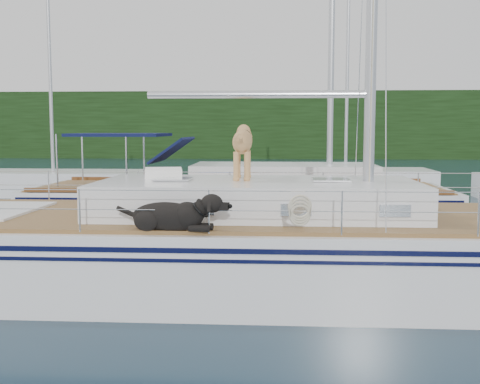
{
  "coord_description": "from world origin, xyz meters",
  "views": [
    {
      "loc": [
        1.14,
        -9.83,
        2.66
      ],
      "look_at": [
        0.5,
        0.2,
        1.6
      ],
      "focal_mm": 45.0,
      "sensor_mm": 36.0,
      "label": 1
    }
  ],
  "objects": [
    {
      "name": "main_sailboat",
      "position": [
        0.09,
        -0.0,
        0.68
      ],
      "size": [
        12.0,
        3.86,
        14.01
      ],
      "color": "white",
      "rests_on": "ground"
    },
    {
      "name": "shore_bank",
      "position": [
        0.0,
        46.2,
        0.6
      ],
      "size": [
        92.0,
        1.0,
        1.2
      ],
      "primitive_type": "cube",
      "color": "#595147",
      "rests_on": "ground"
    },
    {
      "name": "neighbor_sailboat",
      "position": [
        0.2,
        6.17,
        0.63
      ],
      "size": [
        11.0,
        3.5,
        13.3
      ],
      "color": "white",
      "rests_on": "ground"
    },
    {
      "name": "bg_boat_center",
      "position": [
        4.0,
        16.0,
        0.45
      ],
      "size": [
        7.2,
        3.0,
        11.65
      ],
      "color": "white",
      "rests_on": "ground"
    },
    {
      "name": "tree_line",
      "position": [
        0.0,
        45.0,
        3.0
      ],
      "size": [
        90.0,
        3.0,
        6.0
      ],
      "primitive_type": "cube",
      "color": "black",
      "rests_on": "ground"
    },
    {
      "name": "ground",
      "position": [
        0.0,
        0.0,
        0.0
      ],
      "size": [
        120.0,
        120.0,
        0.0
      ],
      "primitive_type": "plane",
      "color": "black",
      "rests_on": "ground"
    },
    {
      "name": "bg_boat_west",
      "position": [
        -8.0,
        14.0,
        0.45
      ],
      "size": [
        8.0,
        3.0,
        11.65
      ],
      "color": "white",
      "rests_on": "ground"
    }
  ]
}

